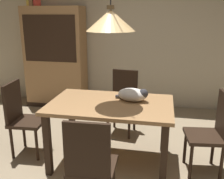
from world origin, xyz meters
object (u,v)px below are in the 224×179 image
at_px(hutch_bookcase, 56,59).
at_px(book_yellow_short, 30,1).
at_px(dining_table, 111,111).
at_px(pendant_lamp, 111,20).
at_px(book_brown_thick, 33,0).
at_px(chair_far_back, 123,99).
at_px(chair_right_side, 212,130).
at_px(chair_left_side, 22,115).
at_px(cat_sleeping, 133,95).
at_px(chair_near_front, 90,163).

height_order(hutch_bookcase, book_yellow_short, book_yellow_short).
height_order(dining_table, pendant_lamp, pendant_lamp).
bearing_deg(book_brown_thick, dining_table, -45.66).
relative_size(chair_far_back, chair_right_side, 1.00).
bearing_deg(book_yellow_short, chair_right_side, -31.35).
bearing_deg(book_yellow_short, chair_far_back, -26.97).
xyz_separation_m(chair_left_side, book_yellow_short, (-0.72, 1.83, 1.43)).
xyz_separation_m(cat_sleeping, book_yellow_short, (-2.10, 1.70, 1.11)).
relative_size(chair_far_back, chair_near_front, 1.00).
relative_size(chair_left_side, hutch_bookcase, 0.50).
xyz_separation_m(dining_table, cat_sleeping, (0.24, 0.12, 0.18)).
bearing_deg(hutch_bookcase, book_brown_thick, 179.76).
bearing_deg(hutch_bookcase, chair_near_front, -62.15).
bearing_deg(chair_far_back, chair_near_front, -90.21).
bearing_deg(book_yellow_short, book_brown_thick, 0.00).
height_order(dining_table, chair_right_side, chair_right_side).
xyz_separation_m(cat_sleeping, pendant_lamp, (-0.24, -0.12, 0.84)).
height_order(chair_left_side, chair_near_front, same).
height_order(cat_sleeping, hutch_bookcase, hutch_bookcase).
bearing_deg(pendant_lamp, chair_left_side, -179.77).
xyz_separation_m(chair_far_back, book_brown_thick, (-1.79, 0.95, 1.45)).
height_order(hutch_bookcase, book_brown_thick, book_brown_thick).
height_order(chair_far_back, pendant_lamp, pendant_lamp).
height_order(book_yellow_short, book_brown_thick, book_brown_thick).
bearing_deg(dining_table, hutch_bookcase, 128.00).
height_order(pendant_lamp, book_yellow_short, pendant_lamp).
bearing_deg(chair_right_side, chair_far_back, 142.17).
distance_m(chair_right_side, cat_sleeping, 0.95).
relative_size(dining_table, book_brown_thick, 5.83).
relative_size(chair_left_side, chair_far_back, 1.00).
xyz_separation_m(cat_sleeping, book_brown_thick, (-2.03, 1.70, 1.13)).
relative_size(cat_sleeping, book_yellow_short, 1.96).
relative_size(chair_right_side, chair_near_front, 1.00).
xyz_separation_m(chair_near_front, book_brown_thick, (-1.79, 2.70, 1.45)).
relative_size(chair_far_back, book_brown_thick, 3.88).
xyz_separation_m(book_yellow_short, book_brown_thick, (0.07, 0.00, 0.02)).
distance_m(chair_near_front, book_yellow_short, 3.58).
relative_size(dining_table, chair_right_side, 1.51).
bearing_deg(pendant_lamp, chair_right_side, 0.47).
bearing_deg(chair_near_front, chair_left_side, 142.31).
distance_m(hutch_bookcase, book_brown_thick, 1.13).
relative_size(pendant_lamp, book_yellow_short, 6.50).
distance_m(chair_far_back, hutch_bookcase, 1.76).
bearing_deg(book_brown_thick, book_yellow_short, 180.00).
bearing_deg(chair_left_side, book_brown_thick, 109.71).
bearing_deg(chair_left_side, dining_table, 0.23).
bearing_deg(chair_far_back, book_yellow_short, 153.03).
height_order(chair_left_side, hutch_bookcase, hutch_bookcase).
relative_size(dining_table, chair_near_front, 1.51).
height_order(dining_table, chair_far_back, chair_far_back).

